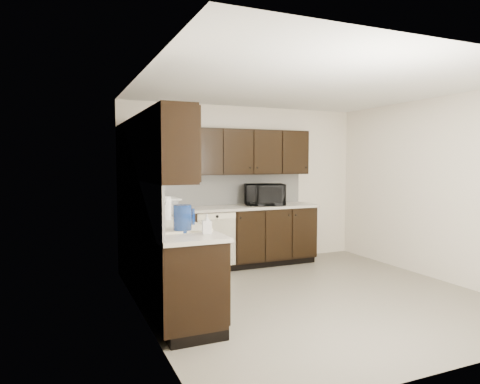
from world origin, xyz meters
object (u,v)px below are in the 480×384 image
(microwave, at_px, (265,195))
(blue_pitcher, at_px, (183,219))
(toaster_oven, at_px, (138,201))
(storage_bin, at_px, (157,207))
(sink, at_px, (175,233))

(microwave, relative_size, blue_pitcher, 2.30)
(microwave, bearing_deg, blue_pitcher, -115.74)
(microwave, distance_m, blue_pitcher, 2.73)
(toaster_oven, bearing_deg, storage_bin, -97.32)
(sink, height_order, blue_pitcher, same)
(sink, distance_m, microwave, 2.52)
(storage_bin, bearing_deg, sink, -93.22)
(blue_pitcher, bearing_deg, toaster_oven, 86.60)
(microwave, relative_size, toaster_oven, 1.56)
(sink, xyz_separation_m, toaster_oven, (-0.07, 1.78, 0.18))
(toaster_oven, bearing_deg, microwave, -21.87)
(sink, xyz_separation_m, blue_pitcher, (-0.01, -0.31, 0.19))
(sink, relative_size, storage_bin, 1.58)
(storage_bin, relative_size, blue_pitcher, 1.98)
(sink, distance_m, storage_bin, 1.13)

